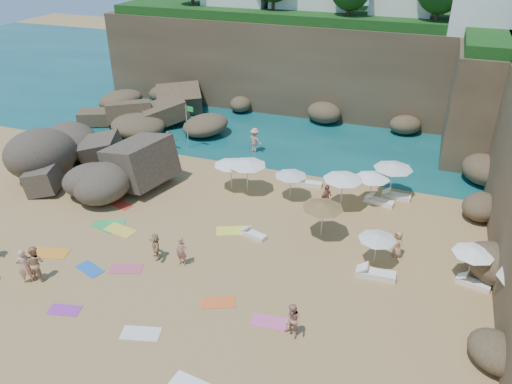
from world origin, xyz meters
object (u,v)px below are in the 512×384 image
(rock_outcrop, at_px, (101,182))
(person_stand_5, at_px, (168,140))
(parasol_1, at_px, (343,177))
(person_stand_1, at_px, (35,263))
(parasol_0, at_px, (231,162))
(lounger_0, at_px, (310,184))
(parasol_2, at_px, (291,174))
(person_stand_4, at_px, (398,244))
(person_stand_3, at_px, (326,198))
(person_stand_6, at_px, (24,266))
(flag_pole, at_px, (188,121))
(person_stand_2, at_px, (255,140))

(rock_outcrop, distance_m, person_stand_5, 6.85)
(parasol_1, relative_size, person_stand_1, 1.30)
(parasol_0, relative_size, person_stand_1, 1.19)
(parasol_1, relative_size, person_stand_5, 1.69)
(parasol_0, height_order, lounger_0, parasol_0)
(parasol_1, distance_m, parasol_2, 3.34)
(rock_outcrop, xyz_separation_m, person_stand_4, (20.09, -1.85, 0.76))
(person_stand_3, bearing_deg, parasol_2, 96.37)
(parasol_2, height_order, person_stand_6, parasol_2)
(rock_outcrop, xyz_separation_m, flag_pole, (3.18, 7.26, 2.27))
(flag_pole, xyz_separation_m, lounger_0, (10.50, -2.86, -2.13))
(person_stand_2, bearing_deg, lounger_0, 158.90)
(rock_outcrop, relative_size, person_stand_3, 4.92)
(person_stand_1, height_order, person_stand_2, person_stand_2)
(person_stand_4, bearing_deg, rock_outcrop, -136.82)
(flag_pole, relative_size, parasol_0, 1.56)
(rock_outcrop, relative_size, person_stand_1, 4.63)
(person_stand_4, bearing_deg, parasol_2, -161.27)
(rock_outcrop, xyz_separation_m, parasol_0, (8.90, 2.08, 1.97))
(person_stand_2, relative_size, person_stand_3, 1.06)
(flag_pole, distance_m, person_stand_6, 17.67)
(flag_pole, distance_m, person_stand_4, 19.26)
(rock_outcrop, relative_size, lounger_0, 5.25)
(parasol_2, relative_size, person_stand_5, 1.40)
(parasol_0, relative_size, person_stand_4, 1.49)
(rock_outcrop, bearing_deg, person_stand_1, -71.31)
(person_stand_1, xyz_separation_m, person_stand_4, (16.71, 8.15, -0.19))
(rock_outcrop, xyz_separation_m, person_stand_5, (1.70, 6.59, 0.74))
(person_stand_1, distance_m, person_stand_4, 18.59)
(rock_outcrop, height_order, parasol_1, parasol_1)
(person_stand_1, height_order, person_stand_6, person_stand_1)
(parasol_1, height_order, lounger_0, parasol_1)
(person_stand_5, xyz_separation_m, person_stand_6, (1.32, -16.96, 0.22))
(rock_outcrop, xyz_separation_m, person_stand_3, (15.44, 1.43, 0.90))
(parasol_1, xyz_separation_m, person_stand_3, (-0.81, -0.79, -1.26))
(person_stand_2, bearing_deg, parasol_2, 142.56)
(rock_outcrop, xyz_separation_m, parasol_1, (16.25, 2.21, 2.16))
(parasol_1, height_order, person_stand_2, parasol_1)
(flag_pole, xyz_separation_m, parasol_1, (13.07, -5.04, -0.11))
(person_stand_1, bearing_deg, flag_pole, -91.19)
(rock_outcrop, xyz_separation_m, person_stand_1, (3.38, -9.99, 0.96))
(rock_outcrop, relative_size, flag_pole, 2.50)
(flag_pole, relative_size, person_stand_6, 1.86)
(parasol_1, distance_m, person_stand_5, 15.26)
(rock_outcrop, bearing_deg, parasol_0, 13.18)
(parasol_2, distance_m, person_stand_1, 15.54)
(lounger_0, bearing_deg, parasol_0, -158.21)
(person_stand_5, bearing_deg, person_stand_3, -42.23)
(lounger_0, relative_size, person_stand_3, 0.94)
(rock_outcrop, height_order, person_stand_2, person_stand_2)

